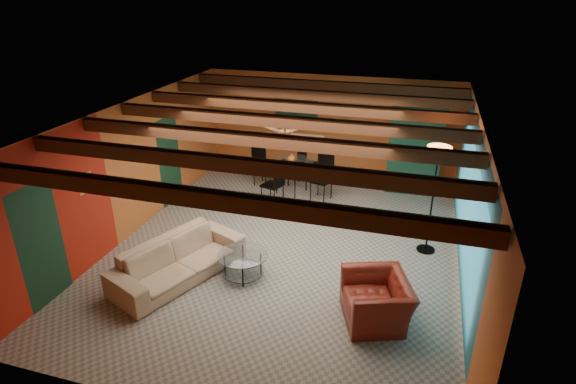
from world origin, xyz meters
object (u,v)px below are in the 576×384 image
(sofa, at_px, (178,260))
(potted_plant, at_px, (421,98))
(dining_table, at_px, (292,171))
(vase, at_px, (292,145))
(armchair, at_px, (376,300))
(armoire, at_px, (415,150))
(floor_lamp, at_px, (432,201))
(coffee_table, at_px, (243,265))

(sofa, height_order, potted_plant, potted_plant)
(dining_table, height_order, vase, vase)
(sofa, xyz_separation_m, potted_plant, (3.72, 5.14, 1.98))
(armchair, relative_size, vase, 5.37)
(dining_table, xyz_separation_m, armoire, (2.85, 0.99, 0.49))
(armchair, bearing_deg, vase, -169.67)
(dining_table, relative_size, armoire, 1.02)
(dining_table, bearing_deg, armchair, -58.87)
(armchair, height_order, dining_table, dining_table)
(armoire, bearing_deg, floor_lamp, -84.07)
(sofa, relative_size, armoire, 1.15)
(sofa, height_order, armoire, armoire)
(floor_lamp, bearing_deg, armoire, 98.69)
(coffee_table, bearing_deg, armoire, 61.03)
(armchair, distance_m, floor_lamp, 2.56)
(dining_table, bearing_deg, vase, 90.00)
(sofa, height_order, coffee_table, sofa)
(armchair, relative_size, armoire, 0.52)
(armchair, relative_size, floor_lamp, 0.51)
(floor_lamp, distance_m, vase, 3.84)
(armchair, relative_size, coffee_table, 1.22)
(potted_plant, relative_size, vase, 2.31)
(armchair, bearing_deg, floor_lamp, 142.55)
(sofa, distance_m, dining_table, 4.24)
(vase, bearing_deg, armoire, 19.18)
(sofa, xyz_separation_m, floor_lamp, (4.17, 2.19, 0.72))
(sofa, distance_m, armchair, 3.47)
(armchair, xyz_separation_m, coffee_table, (-2.40, 0.51, -0.12))
(vase, bearing_deg, potted_plant, 19.18)
(armoire, bearing_deg, coffee_table, -121.73)
(armchair, xyz_separation_m, vase, (-2.60, 4.30, 0.87))
(floor_lamp, bearing_deg, armchair, -106.65)
(sofa, relative_size, potted_plant, 5.18)
(armoire, bearing_deg, potted_plant, 0.00)
(coffee_table, relative_size, potted_plant, 1.91)
(sofa, height_order, dining_table, dining_table)
(dining_table, xyz_separation_m, floor_lamp, (3.30, -1.95, 0.51))
(potted_plant, bearing_deg, floor_lamp, -81.31)
(sofa, bearing_deg, coffee_table, -49.32)
(armchair, distance_m, dining_table, 5.03)
(potted_plant, bearing_deg, sofa, -125.90)
(floor_lamp, xyz_separation_m, vase, (-3.30, 1.95, 0.15))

